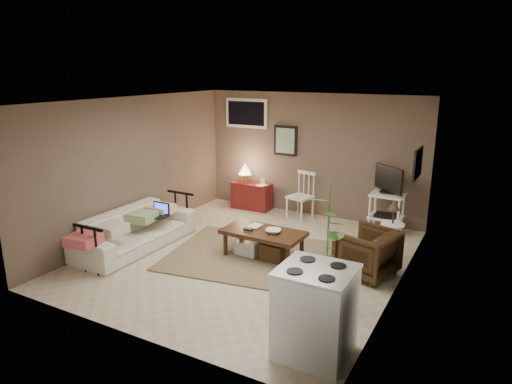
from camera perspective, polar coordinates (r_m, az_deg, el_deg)
The scene contains 20 objects.
floor at distance 7.19m, azimuth -0.94°, elevation -8.09°, with size 5.00×5.00×0.00m, color #C1B293.
art_back at distance 9.17m, azimuth 3.71°, elevation 6.43°, with size 0.50×0.03×0.60m, color black.
art_right at distance 7.00m, azimuth 19.57°, elevation 3.40°, with size 0.03×0.60×0.45m, color black.
window at distance 9.52m, azimuth -1.22°, elevation 9.81°, with size 0.96×0.03×0.60m, color white.
rug at distance 7.19m, azimuth -0.50°, elevation -7.98°, with size 2.52×2.02×0.02m, color #80694A.
coffee_table at distance 7.05m, azimuth 0.85°, elevation -6.26°, with size 1.27×0.68×0.47m.
sofa at distance 7.65m, azimuth -14.88°, elevation -3.82°, with size 2.14×0.62×0.83m, color beige.
sofa_pillows at distance 7.42m, azimuth -15.94°, elevation -3.72°, with size 0.41×2.03×0.14m, color beige, non-canonical shape.
sofa_end_rails at distance 7.59m, azimuth -14.17°, elevation -4.40°, with size 0.57×2.13×0.72m, color black, non-canonical shape.
laptop at distance 7.74m, azimuth -11.98°, elevation -2.47°, with size 0.33×0.24×0.22m.
red_console at distance 9.50m, azimuth -0.61°, elevation -0.16°, with size 0.82×0.36×0.95m.
spindle_chair at distance 8.88m, azimuth 5.60°, elevation -0.64°, with size 0.50×0.50×0.92m.
tv_stand at distance 8.34m, azimuth 16.07°, elevation -0.75°, with size 0.58×0.51×1.21m.
side_table at distance 7.22m, azimuth 16.73°, elevation -3.68°, with size 0.35×0.35×0.95m.
armchair at distance 6.66m, azimuth 13.70°, elevation -7.06°, with size 0.72×0.68×0.74m, color #311E0D.
potted_plant at distance 5.62m, azimuth 8.96°, elevation -5.93°, with size 0.39×0.39×1.57m.
stove at distance 4.78m, azimuth 7.41°, elevation -14.64°, with size 0.73×0.68×0.96m.
bowl at distance 6.87m, azimuth 2.17°, elevation -4.21°, with size 0.23×0.06×0.23m, color #381B0F.
book_table at distance 7.17m, azimuth -0.74°, elevation -3.29°, with size 0.18×0.02×0.25m, color #381B0F.
book_console at distance 9.24m, azimuth 0.44°, elevation 1.52°, with size 0.17×0.02×0.23m, color #381B0F.
Camera 1 is at (3.28, -5.74, 2.85)m, focal length 32.00 mm.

